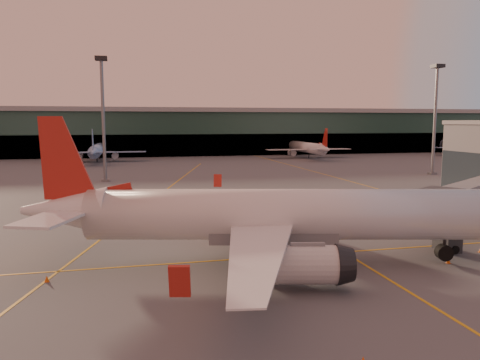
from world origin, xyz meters
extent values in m
plane|color=#4C4F54|center=(0.00, 0.00, 0.00)|extent=(600.00, 600.00, 0.00)
cube|color=gold|center=(0.00, 5.00, 0.01)|extent=(80.00, 0.25, 0.01)
cube|color=gold|center=(-10.00, 45.00, 0.01)|extent=(31.30, 115.98, 0.01)
cube|color=gold|center=(30.00, 70.00, 0.01)|extent=(0.25, 160.00, 0.01)
cube|color=gold|center=(5.00, -8.00, 0.01)|extent=(0.25, 30.00, 0.01)
cube|color=#19382D|center=(0.00, 142.00, 8.00)|extent=(400.00, 18.00, 16.00)
cube|color=gray|center=(0.00, 142.00, 16.80)|extent=(400.00, 20.00, 1.60)
cube|color=black|center=(0.00, 133.50, 4.00)|extent=(400.00, 1.00, 8.00)
cylinder|color=slate|center=(-20.00, 66.00, 12.50)|extent=(0.70, 0.70, 25.00)
cube|color=black|center=(-20.00, 66.00, 25.20)|extent=(2.40, 2.40, 0.80)
cube|color=slate|center=(-20.00, 66.00, 0.25)|extent=(1.60, 1.60, 0.50)
cylinder|color=slate|center=(55.00, 62.00, 12.50)|extent=(0.70, 0.70, 25.00)
cube|color=black|center=(55.00, 62.00, 25.20)|extent=(2.40, 2.40, 0.80)
cube|color=slate|center=(55.00, 62.00, 0.25)|extent=(1.60, 1.60, 0.50)
cylinder|color=silver|center=(-1.51, 2.79, 4.40)|extent=(34.42, 12.05, 4.40)
cone|color=silver|center=(-20.26, 7.14, 4.74)|extent=(8.28, 5.78, 4.18)
cube|color=silver|center=(-20.70, 3.38, 4.85)|extent=(5.88, 7.92, 0.22)
cylinder|color=silver|center=(-2.21, -3.92, 1.98)|extent=(5.13, 3.83, 2.86)
cylinder|color=black|center=(-4.60, 0.57, 0.99)|extent=(2.28, 1.95, 1.98)
cylinder|color=black|center=(-4.60, 0.57, 1.60)|extent=(0.40, 0.40, 1.21)
cube|color=silver|center=(-19.00, 10.71, 4.85)|extent=(4.17, 7.40, 0.22)
cylinder|color=silver|center=(0.82, 9.12, 1.98)|extent=(5.13, 3.83, 2.86)
cylinder|color=black|center=(-3.30, 6.14, 0.99)|extent=(2.28, 1.95, 1.98)
cylinder|color=black|center=(-3.30, 6.14, 1.60)|extent=(0.40, 0.40, 1.21)
cube|color=slate|center=(-2.73, 3.07, 2.97)|extent=(11.39, 5.89, 1.76)
cylinder|color=black|center=(11.94, -0.34, 0.99)|extent=(1.55, 1.17, 1.39)
cube|color=#2D3035|center=(13.43, 2.29, 4.70)|extent=(4.72, 4.72, 3.00)
cube|color=#2D3035|center=(14.93, 3.19, 1.20)|extent=(1.60, 2.40, 2.40)
cylinder|color=black|center=(14.93, 2.09, 0.40)|extent=(0.80, 0.40, 0.80)
cylinder|color=black|center=(14.93, 4.29, 0.40)|extent=(0.80, 0.40, 0.80)
cube|color=red|center=(-0.07, 15.61, 0.75)|extent=(3.60, 2.96, 1.51)
cube|color=silver|center=(-0.37, 15.67, 3.11)|extent=(6.19, 3.54, 2.81)
cylinder|color=black|center=(-2.07, 14.76, 0.45)|extent=(0.95, 0.51, 0.90)
cylinder|color=black|center=(1.49, 14.10, 0.45)|extent=(0.95, 0.51, 0.90)
cone|color=#DF560B|center=(-21.20, 2.46, 0.24)|extent=(0.38, 0.38, 0.49)
cube|color=#DF560B|center=(-21.20, 2.46, 0.01)|extent=(0.33, 0.33, 0.03)
cone|color=#DF560B|center=(-3.92, 19.08, 0.28)|extent=(0.44, 0.44, 0.55)
cube|color=#DF560B|center=(-3.92, 19.08, 0.01)|extent=(0.38, 0.38, 0.03)
cone|color=#DF560B|center=(12.41, -0.37, 0.26)|extent=(0.40, 0.40, 0.51)
cube|color=#DF560B|center=(12.41, -0.37, 0.01)|extent=(0.35, 0.35, 0.03)
camera|label=1|loc=(-14.51, -35.10, 12.35)|focal=35.00mm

